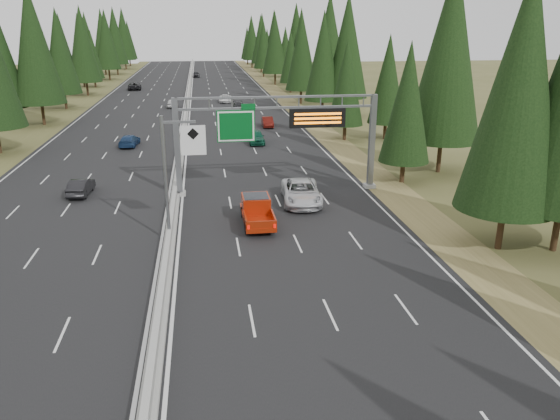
% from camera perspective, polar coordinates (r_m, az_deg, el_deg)
% --- Properties ---
extents(road, '(32.00, 260.00, 0.08)m').
position_cam_1_polar(road, '(88.93, -9.77, 10.03)').
color(road, black).
rests_on(road, ground).
extents(shoulder_right, '(3.60, 260.00, 0.06)m').
position_cam_1_polar(shoulder_right, '(90.23, 1.79, 10.40)').
color(shoulder_right, olive).
rests_on(shoulder_right, ground).
extents(shoulder_left, '(3.60, 260.00, 0.06)m').
position_cam_1_polar(shoulder_left, '(91.15, -21.16, 9.26)').
color(shoulder_left, '#4B4C23').
rests_on(shoulder_left, ground).
extents(median_barrier, '(0.70, 260.00, 0.85)m').
position_cam_1_polar(median_barrier, '(88.87, -9.78, 10.27)').
color(median_barrier, gray).
rests_on(median_barrier, road).
extents(sign_gantry, '(16.75, 0.98, 7.80)m').
position_cam_1_polar(sign_gantry, '(44.02, 0.53, 8.45)').
color(sign_gantry, slate).
rests_on(sign_gantry, road).
extents(hov_sign_pole, '(2.80, 0.50, 8.00)m').
position_cam_1_polar(hov_sign_pole, '(34.00, -10.94, 4.07)').
color(hov_sign_pole, slate).
rests_on(hov_sign_pole, road).
extents(tree_row_right, '(11.95, 241.48, 18.84)m').
position_cam_1_polar(tree_row_right, '(80.45, 6.58, 16.00)').
color(tree_row_right, black).
rests_on(tree_row_right, ground).
extents(tree_row_left, '(12.03, 240.30, 18.69)m').
position_cam_1_polar(tree_row_left, '(90.59, -24.47, 14.79)').
color(tree_row_left, black).
rests_on(tree_row_left, ground).
extents(silver_minivan, '(3.36, 6.39, 1.72)m').
position_cam_1_polar(silver_minivan, '(42.10, 2.23, 1.89)').
color(silver_minivan, silver).
rests_on(silver_minivan, road).
extents(red_pickup, '(1.98, 5.55, 1.81)m').
position_cam_1_polar(red_pickup, '(37.86, -2.47, 0.15)').
color(red_pickup, black).
rests_on(red_pickup, road).
extents(car_ahead_green, '(1.82, 4.49, 1.53)m').
position_cam_1_polar(car_ahead_green, '(63.89, -2.53, 7.65)').
color(car_ahead_green, '#114D36').
rests_on(car_ahead_green, road).
extents(car_ahead_dkred, '(1.51, 4.05, 1.32)m').
position_cam_1_polar(car_ahead_dkred, '(74.58, -1.31, 9.19)').
color(car_ahead_dkred, '#4E0F0B').
rests_on(car_ahead_dkred, road).
extents(car_ahead_dkgrey, '(2.21, 4.87, 1.38)m').
position_cam_1_polar(car_ahead_dkgrey, '(88.78, -4.29, 10.71)').
color(car_ahead_dkgrey, black).
rests_on(car_ahead_dkgrey, road).
extents(car_ahead_white, '(2.50, 4.81, 1.29)m').
position_cam_1_polar(car_ahead_white, '(99.58, -5.73, 11.52)').
color(car_ahead_white, white).
rests_on(car_ahead_white, road).
extents(car_ahead_far, '(1.71, 4.24, 1.44)m').
position_cam_1_polar(car_ahead_far, '(149.54, -8.74, 13.83)').
color(car_ahead_far, black).
rests_on(car_ahead_far, road).
extents(car_onc_near, '(1.62, 4.12, 1.34)m').
position_cam_1_polar(car_onc_near, '(47.01, -20.10, 2.30)').
color(car_onc_near, black).
rests_on(car_onc_near, road).
extents(car_onc_blue, '(2.22, 4.61, 1.29)m').
position_cam_1_polar(car_onc_blue, '(64.66, -15.47, 7.02)').
color(car_onc_blue, navy).
rests_on(car_onc_blue, road).
extents(car_onc_white, '(1.79, 4.15, 1.40)m').
position_cam_1_polar(car_onc_white, '(94.41, -11.20, 10.89)').
color(car_onc_white, silver).
rests_on(car_onc_white, road).
extents(car_onc_far, '(2.98, 5.81, 1.57)m').
position_cam_1_polar(car_onc_far, '(122.90, -14.94, 12.43)').
color(car_onc_far, black).
rests_on(car_onc_far, road).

